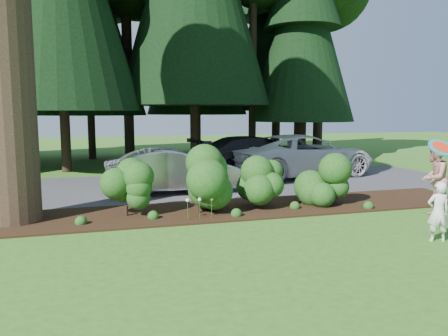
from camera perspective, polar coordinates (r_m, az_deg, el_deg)
The scene contains 11 objects.
ground at distance 8.62m, azimuth 2.43°, elevation -10.49°, with size 80.00×80.00×0.00m, color #385D1A.
mulch_bed at distance 11.63m, azimuth -2.67°, elevation -5.64°, with size 16.00×2.50×0.05m, color black.
driveway at distance 15.72m, azimuth -6.27°, elevation -2.29°, with size 22.00×6.00×0.03m, color #38383A.
shrub_row at distance 11.57m, azimuth 1.14°, elevation -1.75°, with size 6.53×1.60×1.61m.
lily_cluster at distance 10.66m, azimuth -3.20°, elevation -4.26°, with size 0.69×0.09×0.57m.
car_silver_wagon at distance 14.19m, azimuth -6.63°, elevation -0.37°, with size 1.51×4.34×1.43m, color #B0B1B5.
car_white_suv at distance 18.08m, azimuth 10.18°, elevation 1.66°, with size 2.82×6.11×1.70m, color silver.
car_dark_suv at distance 18.30m, azimuth 4.27°, elevation 1.68°, with size 2.25×5.53×1.60m, color black.
child at distance 9.93m, azimuth 26.20°, elevation -5.16°, with size 0.45×0.30×1.24m, color white.
adult at distance 12.59m, azimuth 25.70°, elevation -1.21°, with size 0.90×0.70×1.85m, color #A22015.
frisbee at distance 9.53m, azimuth 26.55°, elevation 2.39°, with size 0.53×0.46×0.31m.
Camera 1 is at (-2.62, -7.78, 2.64)m, focal length 35.00 mm.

